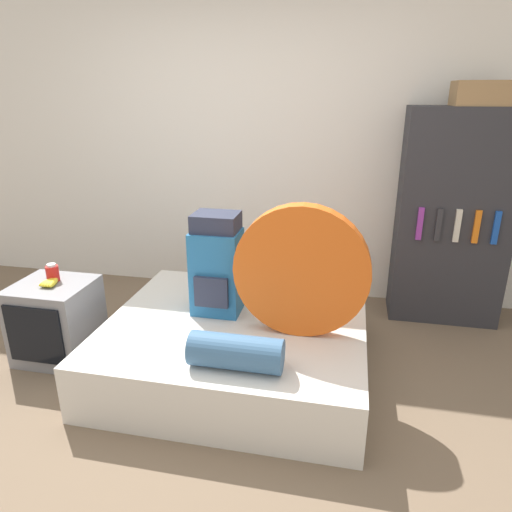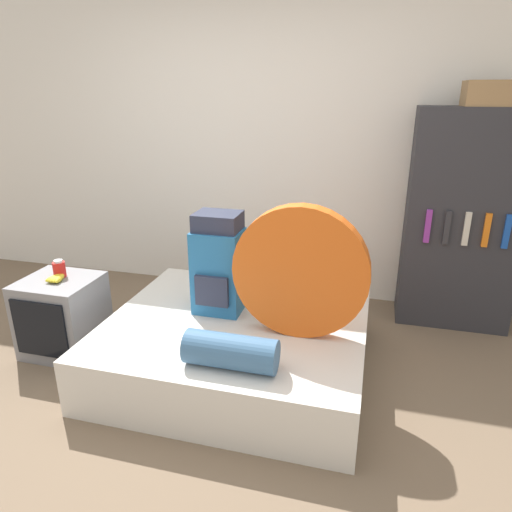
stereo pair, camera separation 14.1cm
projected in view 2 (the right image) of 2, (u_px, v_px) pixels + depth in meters
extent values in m
plane|color=brown|center=(169.00, 423.00, 2.55)|extent=(16.00, 16.00, 0.00)
cube|color=white|center=(259.00, 147.00, 3.91)|extent=(8.00, 0.05, 2.60)
cube|color=silver|center=(237.00, 344.00, 3.00)|extent=(1.63, 1.45, 0.36)
cube|color=#23669E|center=(219.00, 271.00, 2.98)|extent=(0.31, 0.25, 0.55)
cube|color=#282D42|center=(218.00, 221.00, 2.88)|extent=(0.29, 0.23, 0.11)
cube|color=#282D42|center=(212.00, 291.00, 2.88)|extent=(0.22, 0.03, 0.20)
cylinder|color=#E05B19|center=(300.00, 272.00, 2.64)|extent=(0.80, 0.11, 0.80)
cylinder|color=#3D668E|center=(231.00, 351.00, 2.40)|extent=(0.50, 0.19, 0.19)
cube|color=gray|center=(63.00, 315.00, 3.19)|extent=(0.49, 0.45, 0.54)
cube|color=black|center=(40.00, 330.00, 2.97)|extent=(0.39, 0.02, 0.39)
cylinder|color=red|center=(59.00, 269.00, 3.13)|extent=(0.08, 0.08, 0.11)
cylinder|color=white|center=(58.00, 261.00, 3.11)|extent=(0.06, 0.06, 0.02)
ellipsoid|color=yellow|center=(55.00, 278.00, 3.07)|extent=(0.08, 0.15, 0.04)
ellipsoid|color=yellow|center=(56.00, 278.00, 3.07)|extent=(0.06, 0.14, 0.04)
ellipsoid|color=yellow|center=(57.00, 278.00, 3.07)|extent=(0.04, 0.14, 0.04)
ellipsoid|color=yellow|center=(58.00, 278.00, 3.07)|extent=(0.06, 0.14, 0.04)
ellipsoid|color=yellow|center=(60.00, 278.00, 3.07)|extent=(0.08, 0.15, 0.04)
cube|color=#2D2D33|center=(462.00, 221.00, 3.43)|extent=(0.82, 0.37, 1.65)
cube|color=purple|center=(428.00, 226.00, 3.32)|extent=(0.04, 0.02, 0.25)
cube|color=#2D2D33|center=(447.00, 228.00, 3.29)|extent=(0.04, 0.02, 0.25)
cube|color=beige|center=(467.00, 229.00, 3.25)|extent=(0.04, 0.02, 0.25)
cube|color=orange|center=(487.00, 230.00, 3.22)|extent=(0.04, 0.02, 0.25)
cube|color=#194CB2|center=(507.00, 232.00, 3.19)|extent=(0.04, 0.02, 0.25)
cube|color=#99754C|center=(497.00, 93.00, 3.08)|extent=(0.42, 0.30, 0.17)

